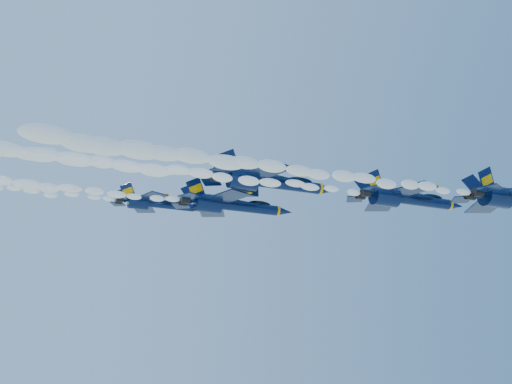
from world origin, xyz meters
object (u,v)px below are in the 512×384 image
object	(u,v)px
jet_third	(268,182)
jet_fourth	(231,205)
jet_second	(406,199)
jet_fifth	(157,204)

from	to	relation	value
jet_third	jet_fourth	world-z (taller)	jet_third
jet_fourth	jet_second	bearing A→B (deg)	-45.73
jet_third	jet_fifth	xyz separation A→B (m)	(-12.55, 17.09, 0.24)
jet_third	jet_fourth	size ratio (longest dim) A/B	1.07
jet_second	jet_fourth	xyz separation A→B (m)	(-18.24, 18.71, 2.42)
jet_second	jet_third	distance (m)	19.34
jet_fourth	jet_fifth	size ratio (longest dim) A/B	1.21
jet_second	jet_third	world-z (taller)	jet_third
jet_second	jet_fifth	world-z (taller)	jet_fifth
jet_second	jet_fourth	world-z (taller)	jet_fourth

